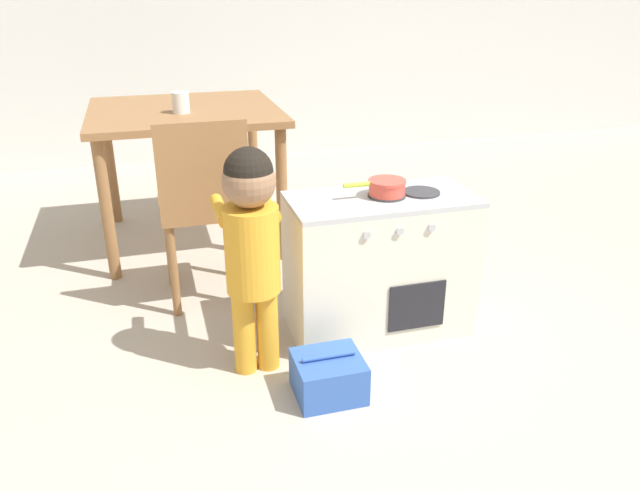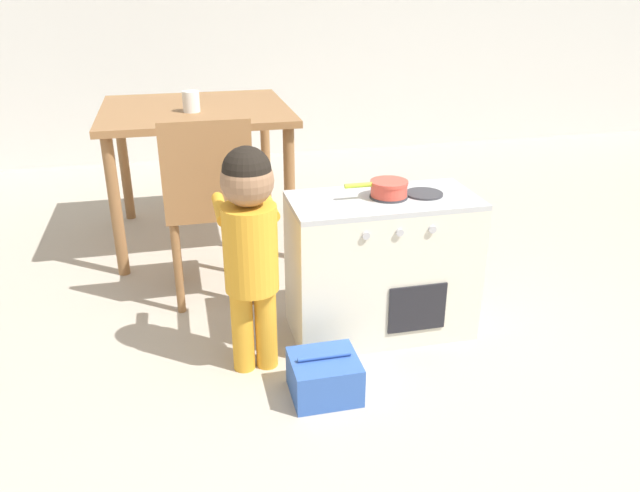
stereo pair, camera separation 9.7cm
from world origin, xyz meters
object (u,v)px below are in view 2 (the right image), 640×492
at_px(child_figure, 250,233).
at_px(dining_table, 196,126).
at_px(toy_basket, 324,376).
at_px(play_kitchen, 381,266).
at_px(toy_pot, 388,187).
at_px(dining_chair_near, 208,204).
at_px(cup_on_table, 191,102).

xyz_separation_m(child_figure, dining_table, (-0.10, 1.34, 0.09)).
xyz_separation_m(toy_basket, dining_table, (-0.32, 1.57, 0.56)).
xyz_separation_m(play_kitchen, toy_basket, (-0.33, -0.38, -0.22)).
bearing_deg(toy_pot, play_kitchen, -178.14).
relative_size(dining_chair_near, cup_on_table, 8.18).
bearing_deg(toy_basket, toy_pot, 48.23).
relative_size(toy_pot, toy_basket, 1.07).
relative_size(toy_pot, dining_chair_near, 0.30).
height_order(dining_table, dining_chair_near, dining_chair_near).
height_order(toy_pot, cup_on_table, cup_on_table).
distance_m(play_kitchen, dining_chair_near, 0.79).
distance_m(child_figure, toy_basket, 0.56).
bearing_deg(toy_basket, dining_table, 101.39).
relative_size(toy_pot, cup_on_table, 2.45).
height_order(dining_chair_near, cup_on_table, dining_chair_near).
distance_m(toy_basket, cup_on_table, 1.65).
bearing_deg(dining_table, play_kitchen, -61.48).
bearing_deg(child_figure, play_kitchen, 15.78).
distance_m(toy_pot, dining_chair_near, 0.80).
distance_m(toy_basket, dining_chair_near, 0.95).
xyz_separation_m(play_kitchen, toy_pot, (0.01, 0.00, 0.33)).
height_order(play_kitchen, toy_basket, play_kitchen).
xyz_separation_m(child_figure, dining_chair_near, (-0.11, 0.58, -0.08)).
bearing_deg(cup_on_table, toy_pot, -57.54).
height_order(child_figure, toy_basket, child_figure).
distance_m(play_kitchen, cup_on_table, 1.35).
xyz_separation_m(dining_chair_near, cup_on_table, (-0.02, 0.64, 0.32)).
bearing_deg(toy_basket, child_figure, 132.47).
height_order(play_kitchen, dining_chair_near, dining_chair_near).
bearing_deg(toy_pot, dining_table, 119.07).
bearing_deg(toy_pot, cup_on_table, 122.46).
bearing_deg(dining_table, toy_pot, -60.93).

